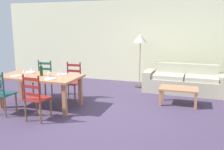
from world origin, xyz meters
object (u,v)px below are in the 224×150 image
dining_chair_far_right (72,81)px  wine_glass_near_right (60,73)px  dining_table (40,79)px  coffee_table (179,90)px  standing_lamp (140,41)px  dining_chair_near_left (1,93)px  coffee_cup_primary (49,75)px  wine_glass_far_left (32,69)px  couch (184,82)px  wine_bottle (41,71)px  dining_chair_near_right (36,98)px  dining_chair_far_left (43,79)px  wine_glass_near_left (24,71)px

dining_chair_far_right → wine_glass_near_right: dining_chair_far_right is taller
dining_table → coffee_table: size_ratio=2.11×
dining_chair_far_right → standing_lamp: (1.36, 1.83, 0.93)m
dining_chair_near_left → coffee_table: size_ratio=1.07×
coffee_cup_primary → wine_glass_near_right: bearing=-12.4°
wine_glass_far_left → standing_lamp: standing_lamp is taller
couch → wine_bottle: bearing=-142.0°
dining_chair_near_right → dining_table: bearing=119.4°
dining_chair_far_right → dining_chair_near_left: bearing=-121.4°
dining_table → coffee_table: dining_table is taller
dining_chair_near_right → standing_lamp: (1.36, 3.37, 0.93)m
dining_chair_far_left → wine_glass_near_left: size_ratio=5.96×
dining_chair_far_right → coffee_table: dining_chair_far_right is taller
coffee_table → dining_chair_far_left: bearing=-173.3°
coffee_table → wine_glass_near_left: bearing=-158.6°
dining_table → couch: couch is taller
dining_table → wine_glass_far_left: size_ratio=11.80×
couch → standing_lamp: size_ratio=1.40×
wine_glass_far_left → standing_lamp: (2.10, 2.47, 0.55)m
dining_table → standing_lamp: (1.80, 2.59, 0.75)m
wine_glass_far_left → wine_glass_near_left: bearing=-94.2°
wine_glass_near_right → coffee_table: wine_glass_near_right is taller
dining_table → coffee_table: (3.07, 1.19, -0.31)m
dining_chair_far_right → wine_bottle: size_ratio=3.04×
dining_chair_far_left → standing_lamp: bearing=39.0°
wine_glass_near_left → coffee_cup_primary: size_ratio=1.79×
dining_chair_far_left → couch: 3.95m
dining_chair_far_right → dining_chair_far_left: bearing=178.9°
wine_bottle → wine_glass_near_left: wine_bottle is taller
couch → wine_glass_near_left: bearing=-143.8°
couch → coffee_table: 1.22m
wine_glass_far_left → wine_glass_near_right: bearing=-15.0°
dining_table → coffee_cup_primary: 0.32m
dining_chair_far_left → wine_glass_near_left: 1.00m
wine_glass_near_left → dining_chair_near_right: bearing=-40.5°
standing_lamp → coffee_cup_primary: bearing=-119.7°
dining_table → dining_chair_near_left: size_ratio=1.98×
dining_table → wine_glass_near_left: bearing=-157.5°
couch → standing_lamp: standing_lamp is taller
dining_table → standing_lamp: bearing=55.3°
dining_table → wine_bottle: wine_bottle is taller
wine_bottle → dining_chair_far_right: bearing=63.9°
dining_chair_far_right → wine_glass_far_left: (-0.73, -0.64, 0.38)m
dining_chair_near_left → dining_chair_far_left: same height
couch → wine_glass_far_left: bearing=-146.5°
wine_bottle → coffee_cup_primary: size_ratio=3.51×
wine_glass_far_left → coffee_table: bearing=17.6°
coffee_cup_primary → coffee_table: coffee_cup_primary is taller
dining_chair_far_right → wine_glass_far_left: 1.05m
wine_bottle → coffee_table: size_ratio=0.35×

